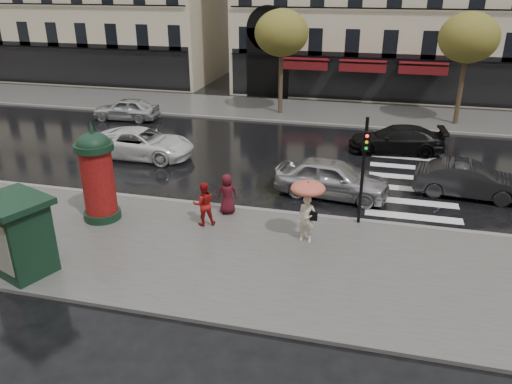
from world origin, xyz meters
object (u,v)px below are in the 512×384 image
(man_burgundy, at_px, (227,194))
(car_silver, at_px, (332,178))
(car_far_silver, at_px, (126,109))
(traffic_light, at_px, (364,161))
(car_white, at_px, (142,143))
(car_darkgrey, at_px, (469,180))
(woman_umbrella, at_px, (307,202))
(newsstand, at_px, (18,235))
(car_black, at_px, (396,139))
(morris_column, at_px, (97,173))
(woman_red, at_px, (204,204))

(man_burgundy, distance_m, car_silver, 4.62)
(man_burgundy, height_order, car_far_silver, man_burgundy)
(traffic_light, xyz_separation_m, car_white, (-11.04, 5.10, -1.78))
(car_darkgrey, bearing_deg, woman_umbrella, 138.39)
(man_burgundy, xyz_separation_m, newsstand, (-4.81, -5.40, 0.45))
(traffic_light, relative_size, car_darkgrey, 0.91)
(newsstand, bearing_deg, car_black, 53.08)
(traffic_light, xyz_separation_m, car_far_silver, (-15.22, 11.52, -1.80))
(newsstand, distance_m, car_black, 18.45)
(morris_column, bearing_deg, car_silver, 28.71)
(traffic_light, relative_size, car_white, 0.75)
(traffic_light, distance_m, car_silver, 3.31)
(woman_umbrella, xyz_separation_m, car_far_silver, (-13.55, 13.29, -0.87))
(morris_column, relative_size, car_white, 0.70)
(woman_red, distance_m, car_white, 8.64)
(car_black, bearing_deg, newsstand, -41.91)
(morris_column, bearing_deg, woman_umbrella, 0.62)
(morris_column, bearing_deg, car_far_silver, 113.96)
(morris_column, xyz_separation_m, car_silver, (8.01, 4.39, -1.10))
(morris_column, distance_m, traffic_light, 9.48)
(man_burgundy, bearing_deg, car_darkgrey, -175.90)
(car_black, bearing_deg, car_white, -77.50)
(car_black, bearing_deg, traffic_light, -13.64)
(man_burgundy, xyz_separation_m, car_white, (-6.15, 5.43, -0.17))
(car_silver, bearing_deg, traffic_light, -147.01)
(woman_umbrella, xyz_separation_m, car_black, (3.04, 10.80, -0.88))
(car_black, bearing_deg, woman_umbrella, -20.70)
(woman_red, bearing_deg, car_white, -75.54)
(woman_umbrella, relative_size, car_silver, 0.47)
(man_burgundy, distance_m, morris_column, 4.75)
(woman_umbrella, xyz_separation_m, car_silver, (0.40, 4.31, -0.78))
(morris_column, height_order, car_silver, morris_column)
(newsstand, distance_m, car_white, 10.93)
(woman_umbrella, relative_size, car_darkgrey, 0.51)
(woman_umbrella, distance_m, car_black, 11.25)
(traffic_light, xyz_separation_m, car_darkgrey, (4.20, 3.86, -1.79))
(newsstand, xyz_separation_m, car_far_silver, (-5.52, 17.24, -0.64))
(car_white, bearing_deg, woman_red, -139.11)
(car_white, bearing_deg, traffic_light, -114.55)
(woman_umbrella, height_order, car_far_silver, woman_umbrella)
(woman_red, xyz_separation_m, morris_column, (-3.85, -0.41, 0.96))
(newsstand, bearing_deg, traffic_light, 30.54)
(car_silver, bearing_deg, newsstand, 140.84)
(man_burgundy, xyz_separation_m, traffic_light, (4.89, 0.32, 1.61))
(car_darkgrey, bearing_deg, car_far_silver, 73.01)
(traffic_light, bearing_deg, car_far_silver, 142.89)
(woman_umbrella, height_order, car_darkgrey, woman_umbrella)
(man_burgundy, distance_m, car_black, 11.25)
(woman_red, bearing_deg, morris_column, -20.06)
(woman_umbrella, height_order, car_silver, woman_umbrella)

